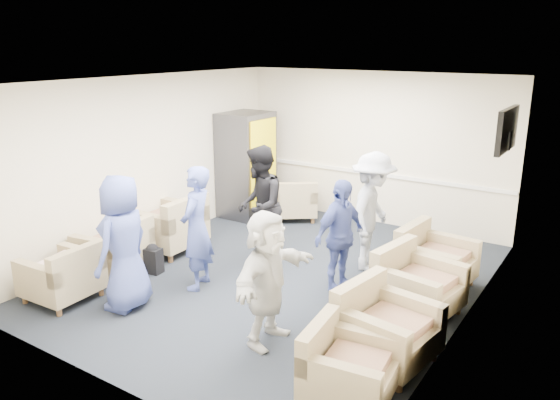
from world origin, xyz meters
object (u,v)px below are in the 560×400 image
Objects in this scene: armchair_right_midnear at (383,330)px; vending_machine at (247,165)px; person_back_left at (259,206)px; armchair_right_far at (432,262)px; armchair_right_near at (345,369)px; armchair_left_far at (171,227)px; armchair_right_midfar at (414,286)px; person_mid_right at (340,236)px; person_mid_left at (197,228)px; person_front_right at (267,278)px; person_front_left at (123,243)px; armchair_corner at (293,202)px; armchair_left_mid at (117,250)px; person_back_right at (372,212)px; armchair_left_near at (64,277)px.

vending_machine is (-4.11, 3.21, 0.63)m from armchair_right_midnear.
armchair_right_far is at bearing 75.73° from person_back_left.
armchair_right_near is at bearing -44.43° from vending_machine.
armchair_left_far reaches higher than armchair_right_midfar.
person_mid_right is (2.97, -1.97, -0.22)m from vending_machine.
person_mid_left reaches higher than person_front_right.
person_mid_left reaches higher than armchair_right_far.
armchair_right_midnear is at bearing -75.85° from person_front_right.
armchair_right_far is 3.17m from person_mid_left.
vending_machine reaches higher than person_front_left.
armchair_corner is at bearing 170.36° from person_mid_left.
person_back_left is (0.55, 2.06, 0.04)m from person_front_left.
armchair_left_mid is 3.17m from person_mid_right.
person_mid_left reaches higher than armchair_right_midnear.
person_back_right is 2.47m from person_front_right.
person_front_left reaches higher than armchair_left_near.
person_front_left is at bearing 109.16° from armchair_left_near.
person_front_right is at bearing 168.23° from person_back_right.
armchair_right_near is 0.90× the size of armchair_right_far.
armchair_left_mid is 3.54m from armchair_corner.
person_mid_right reaches higher than armchair_right_midnear.
armchair_corner is 3.09m from person_mid_right.
armchair_right_far reaches higher than armchair_corner.
armchair_left_mid is 0.63× the size of person_front_right.
armchair_corner reaches higher than armchair_left_near.
armchair_right_near is 0.44× the size of vending_machine.
person_back_right is (2.16, -1.35, 0.54)m from armchair_corner.
armchair_left_mid is (-0.14, 0.96, 0.01)m from armchair_left_near.
armchair_right_near is at bearing 50.01° from person_mid_left.
person_front_left is (-3.08, 0.16, 0.54)m from armchair_right_near.
armchair_left_far is (-0.11, 2.02, 0.06)m from armchair_left_near.
vending_machine is 2.37m from person_back_left.
armchair_right_far is at bearing 102.24° from armchair_left_far.
person_front_left is at bearing -43.48° from person_back_left.
armchair_left_mid is at bearing 116.14° from person_back_right.
person_front_right is (1.36, -1.78, -0.13)m from person_back_left.
person_mid_right is (2.90, 1.22, 0.42)m from armchair_left_mid.
vending_machine reaches higher than armchair_right_far.
armchair_right_far is 2.53m from person_back_left.
person_front_right is (1.91, 0.28, -0.09)m from person_front_left.
armchair_right_near is 0.87× the size of armchair_right_midnear.
vending_machine is 1.15× the size of person_front_left.
armchair_right_midnear is 0.58× the size of person_front_left.
person_back_right reaches higher than armchair_corner.
armchair_left_mid is 4.12m from armchair_right_midfar.
armchair_left_near is 1.76m from person_mid_left.
person_mid_right reaches higher than armchair_left_far.
armchair_right_midfar is 0.67× the size of person_front_right.
armchair_right_far is (3.88, 2.02, 0.01)m from armchair_left_mid.
armchair_left_far reaches higher than armchair_right_near.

